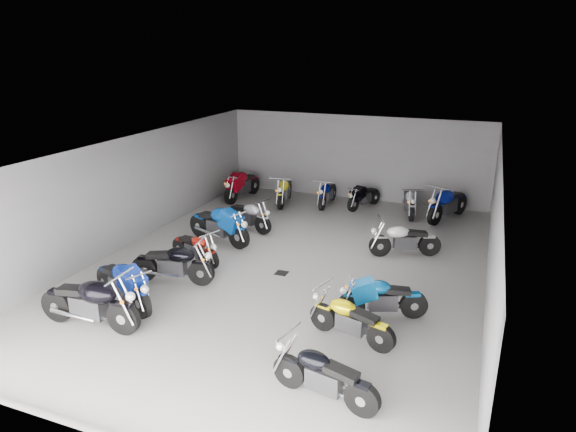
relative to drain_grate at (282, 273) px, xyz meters
name	(u,v)px	position (x,y,z in m)	size (l,w,h in m)	color
ground	(289,266)	(0.00, 0.50, -0.01)	(14.00, 14.00, 0.00)	gray
wall_back	(355,158)	(0.00, 7.50, 1.59)	(10.00, 0.10, 3.20)	slate
wall_left	(131,191)	(-5.00, 0.50, 1.59)	(0.10, 14.00, 3.20)	slate
wall_right	(493,234)	(5.00, 0.50, 1.59)	(0.10, 14.00, 3.20)	slate
ceiling	(289,148)	(0.00, 0.50, 3.21)	(10.00, 14.00, 0.04)	black
drain_grate	(282,273)	(0.00, 0.00, 0.00)	(0.32, 0.32, 0.01)	black
motorcycle_left_a	(90,303)	(-2.70, -3.97, 0.57)	(2.40, 0.49, 1.06)	black
motorcycle_left_b	(123,284)	(-2.68, -2.95, 0.54)	(2.14, 1.03, 1.00)	black
motorcycle_left_c	(173,264)	(-2.30, -1.50, 0.51)	(2.15, 0.58, 0.95)	black
motorcycle_left_d	(195,248)	(-2.44, -0.24, 0.44)	(1.78, 0.74, 0.81)	black
motorcycle_left_e	(219,225)	(-2.57, 1.36, 0.56)	(2.32, 0.81, 1.04)	black
motorcycle_left_f	(247,215)	(-2.29, 2.72, 0.48)	(1.95, 0.76, 0.88)	black
motorcycle_right_a	(323,375)	(2.55, -4.42, 0.47)	(1.97, 0.54, 0.87)	black
motorcycle_right_b	(350,319)	(2.48, -2.45, 0.46)	(1.89, 0.64, 0.85)	black
motorcycle_right_c	(382,298)	(2.89, -1.33, 0.47)	(1.87, 0.85, 0.86)	black
motorcycle_right_f	(404,240)	(2.77, 2.36, 0.48)	(1.92, 0.92, 0.90)	black
motorcycle_back_a	(242,185)	(-4.00, 5.78, 0.56)	(0.52, 2.35, 1.03)	black
motorcycle_back_b	(284,191)	(-2.24, 5.79, 0.50)	(0.58, 2.11, 0.93)	black
motorcycle_back_c	(327,193)	(-0.69, 6.19, 0.47)	(0.39, 1.97, 0.87)	black
motorcycle_back_d	(364,196)	(0.65, 6.37, 0.44)	(0.83, 1.76, 0.81)	black
motorcycle_back_e	(410,202)	(2.33, 6.15, 0.48)	(0.66, 1.99, 0.89)	black
motorcycle_back_f	(448,204)	(3.61, 6.10, 0.57)	(1.12, 2.24, 1.05)	black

